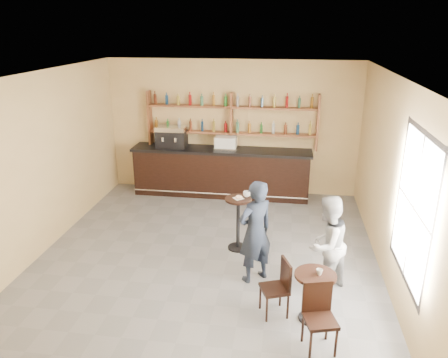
# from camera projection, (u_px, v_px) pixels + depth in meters

# --- Properties ---
(floor) EXTENTS (7.00, 7.00, 0.00)m
(floor) POSITION_uv_depth(u_px,v_px,m) (206.00, 259.00, 7.77)
(floor) COLOR slate
(floor) RESTS_ON ground
(ceiling) EXTENTS (7.00, 7.00, 0.00)m
(ceiling) POSITION_uv_depth(u_px,v_px,m) (204.00, 76.00, 6.69)
(ceiling) COLOR white
(ceiling) RESTS_ON wall_back
(wall_back) EXTENTS (7.00, 0.00, 7.00)m
(wall_back) POSITION_uv_depth(u_px,v_px,m) (232.00, 128.00, 10.49)
(wall_back) COLOR #D8B67B
(wall_back) RESTS_ON floor
(wall_front) EXTENTS (7.00, 0.00, 7.00)m
(wall_front) POSITION_uv_depth(u_px,v_px,m) (133.00, 299.00, 3.97)
(wall_front) COLOR #D8B67B
(wall_front) RESTS_ON floor
(wall_left) EXTENTS (0.00, 7.00, 7.00)m
(wall_left) POSITION_uv_depth(u_px,v_px,m) (37.00, 166.00, 7.64)
(wall_left) COLOR #D8B67B
(wall_left) RESTS_ON floor
(wall_right) EXTENTS (0.00, 7.00, 7.00)m
(wall_right) POSITION_uv_depth(u_px,v_px,m) (394.00, 184.00, 6.82)
(wall_right) COLOR #D8B67B
(wall_right) RESTS_ON floor
(window_pane) EXTENTS (0.00, 2.00, 2.00)m
(window_pane) POSITION_uv_depth(u_px,v_px,m) (414.00, 208.00, 5.67)
(window_pane) COLOR white
(window_pane) RESTS_ON wall_right
(window_frame) EXTENTS (0.04, 1.70, 2.10)m
(window_frame) POSITION_uv_depth(u_px,v_px,m) (414.00, 208.00, 5.67)
(window_frame) COLOR black
(window_frame) RESTS_ON wall_right
(shelf_unit) EXTENTS (4.00, 0.26, 1.40)m
(shelf_unit) POSITION_uv_depth(u_px,v_px,m) (232.00, 120.00, 10.30)
(shelf_unit) COLOR brown
(shelf_unit) RESTS_ON wall_back
(liquor_bottles) EXTENTS (3.68, 0.10, 1.00)m
(liquor_bottles) POSITION_uv_depth(u_px,v_px,m) (232.00, 113.00, 10.24)
(liquor_bottles) COLOR #8C5919
(liquor_bottles) RESTS_ON shelf_unit
(bar_counter) EXTENTS (4.27, 0.83, 1.16)m
(bar_counter) POSITION_uv_depth(u_px,v_px,m) (221.00, 172.00, 10.54)
(bar_counter) COLOR black
(bar_counter) RESTS_ON floor
(espresso_machine) EXTENTS (0.72, 0.47, 0.51)m
(espresso_machine) POSITION_uv_depth(u_px,v_px,m) (172.00, 137.00, 10.42)
(espresso_machine) COLOR black
(espresso_machine) RESTS_ON bar_counter
(pastry_case) EXTENTS (0.56, 0.47, 0.31)m
(pastry_case) POSITION_uv_depth(u_px,v_px,m) (226.00, 143.00, 10.28)
(pastry_case) COLOR silver
(pastry_case) RESTS_ON bar_counter
(pedestal_table) EXTENTS (0.59, 0.59, 1.00)m
(pedestal_table) POSITION_uv_depth(u_px,v_px,m) (238.00, 224.00, 7.99)
(pedestal_table) COLOR black
(pedestal_table) RESTS_ON floor
(napkin) EXTENTS (0.23, 0.23, 0.00)m
(napkin) POSITION_uv_depth(u_px,v_px,m) (238.00, 198.00, 7.82)
(napkin) COLOR white
(napkin) RESTS_ON pedestal_table
(donut) EXTENTS (0.14, 0.14, 0.05)m
(donut) POSITION_uv_depth(u_px,v_px,m) (239.00, 197.00, 7.80)
(donut) COLOR #C98149
(donut) RESTS_ON napkin
(cup_pedestal) EXTENTS (0.16, 0.16, 0.10)m
(cup_pedestal) POSITION_uv_depth(u_px,v_px,m) (247.00, 194.00, 7.88)
(cup_pedestal) COLOR white
(cup_pedestal) RESTS_ON pedestal_table
(man_main) EXTENTS (0.74, 0.72, 1.71)m
(man_main) POSITION_uv_depth(u_px,v_px,m) (255.00, 232.00, 6.90)
(man_main) COLOR black
(man_main) RESTS_ON floor
(cafe_table) EXTENTS (0.68, 0.68, 0.73)m
(cafe_table) POSITION_uv_depth(u_px,v_px,m) (314.00, 297.00, 6.08)
(cafe_table) COLOR black
(cafe_table) RESTS_ON floor
(cup_cafe) EXTENTS (0.11, 0.11, 0.08)m
(cup_cafe) POSITION_uv_depth(u_px,v_px,m) (319.00, 272.00, 5.94)
(cup_cafe) COLOR white
(cup_cafe) RESTS_ON cafe_table
(chair_west) EXTENTS (0.47, 0.47, 0.84)m
(chair_west) POSITION_uv_depth(u_px,v_px,m) (274.00, 288.00, 6.18)
(chair_west) COLOR black
(chair_west) RESTS_ON floor
(chair_south) EXTENTS (0.48, 0.48, 0.89)m
(chair_south) POSITION_uv_depth(u_px,v_px,m) (320.00, 320.00, 5.49)
(chair_south) COLOR black
(chair_south) RESTS_ON floor
(patron_second) EXTENTS (0.94, 0.96, 1.56)m
(patron_second) POSITION_uv_depth(u_px,v_px,m) (327.00, 244.00, 6.67)
(patron_second) COLOR #9B9CA0
(patron_second) RESTS_ON floor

